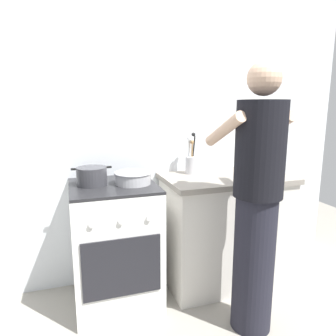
# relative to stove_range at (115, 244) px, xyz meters

# --- Properties ---
(ground) EXTENTS (6.00, 6.00, 0.00)m
(ground) POSITION_rel_stove_range_xyz_m (0.35, -0.15, -0.45)
(ground) COLOR gray
(back_wall) EXTENTS (3.20, 0.10, 2.50)m
(back_wall) POSITION_rel_stove_range_xyz_m (0.55, 0.35, 0.80)
(back_wall) COLOR silver
(back_wall) RESTS_ON ground
(countertop) EXTENTS (1.00, 0.60, 0.90)m
(countertop) POSITION_rel_stove_range_xyz_m (0.90, 0.00, 0.00)
(countertop) COLOR silver
(countertop) RESTS_ON ground
(stove_range) EXTENTS (0.60, 0.62, 0.90)m
(stove_range) POSITION_rel_stove_range_xyz_m (0.00, 0.00, 0.00)
(stove_range) COLOR white
(stove_range) RESTS_ON ground
(pot) EXTENTS (0.28, 0.21, 0.13)m
(pot) POSITION_rel_stove_range_xyz_m (-0.14, 0.03, 0.51)
(pot) COLOR #38383D
(pot) RESTS_ON stove_range
(mixing_bowl) EXTENTS (0.27, 0.27, 0.09)m
(mixing_bowl) POSITION_rel_stove_range_xyz_m (0.14, -0.02, 0.50)
(mixing_bowl) COLOR #B7B7BC
(mixing_bowl) RESTS_ON stove_range
(utensil_crock) EXTENTS (0.10, 0.10, 0.34)m
(utensil_crock) POSITION_rel_stove_range_xyz_m (0.66, 0.17, 0.55)
(utensil_crock) COLOR silver
(utensil_crock) RESTS_ON countertop
(oil_bottle) EXTENTS (0.06, 0.06, 0.23)m
(oil_bottle) POSITION_rel_stove_range_xyz_m (1.14, -0.03, 0.54)
(oil_bottle) COLOR gold
(oil_bottle) RESTS_ON countertop
(person) EXTENTS (0.41, 0.50, 1.70)m
(person) POSITION_rel_stove_range_xyz_m (0.80, -0.56, 0.41)
(person) COLOR black
(person) RESTS_ON ground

